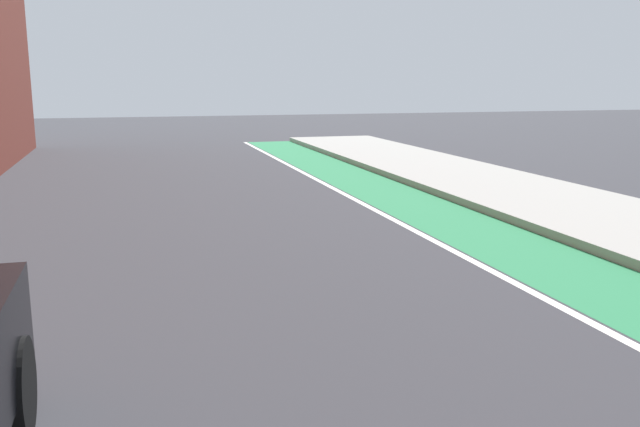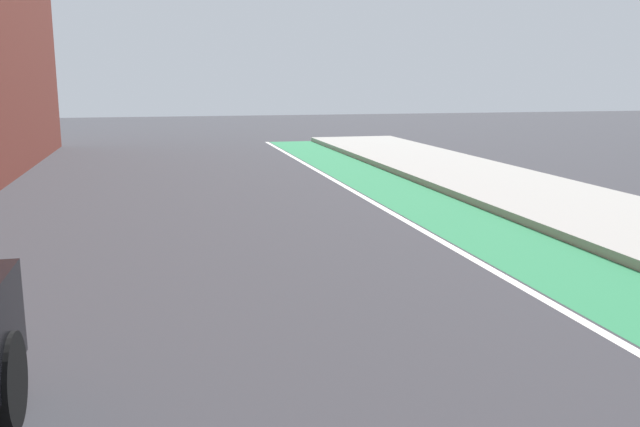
# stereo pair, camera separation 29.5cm
# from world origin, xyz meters

# --- Properties ---
(ground_plane) EXTENTS (75.45, 75.45, 0.00)m
(ground_plane) POSITION_xyz_m (0.00, 13.15, 0.00)
(ground_plane) COLOR #38383D
(bike_lane_paint) EXTENTS (1.60, 34.29, 0.00)m
(bike_lane_paint) POSITION_xyz_m (3.50, 15.15, 0.00)
(bike_lane_paint) COLOR #2D8451
(bike_lane_paint) RESTS_ON ground
(lane_divider_stripe) EXTENTS (0.12, 34.29, 0.00)m
(lane_divider_stripe) POSITION_xyz_m (2.60, 15.15, 0.00)
(lane_divider_stripe) COLOR white
(lane_divider_stripe) RESTS_ON ground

